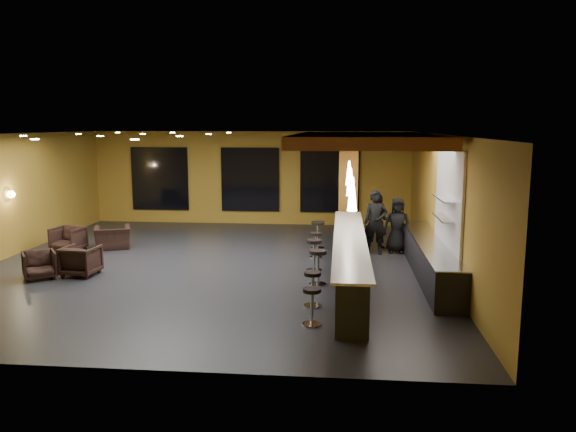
# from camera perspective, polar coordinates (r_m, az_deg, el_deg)

# --- Properties ---
(floor) EXTENTS (12.00, 13.00, 0.10)m
(floor) POSITION_cam_1_polar(r_m,az_deg,el_deg) (15.31, -7.68, -5.18)
(floor) COLOR black
(floor) RESTS_ON ground
(ceiling) EXTENTS (12.00, 13.00, 0.10)m
(ceiling) POSITION_cam_1_polar(r_m,az_deg,el_deg) (14.83, -7.99, 8.42)
(ceiling) COLOR black
(wall_back) EXTENTS (12.00, 0.10, 3.50)m
(wall_back) POSITION_cam_1_polar(r_m,az_deg,el_deg) (21.35, -3.82, 3.89)
(wall_back) COLOR olive
(wall_back) RESTS_ON floor
(wall_front) EXTENTS (12.00, 0.10, 3.50)m
(wall_front) POSITION_cam_1_polar(r_m,az_deg,el_deg) (8.82, -17.59, -4.28)
(wall_front) COLOR olive
(wall_front) RESTS_ON floor
(wall_right) EXTENTS (0.10, 13.00, 3.50)m
(wall_right) POSITION_cam_1_polar(r_m,az_deg,el_deg) (14.80, 15.62, 1.17)
(wall_right) COLOR olive
(wall_right) RESTS_ON floor
(wood_soffit) EXTENTS (3.60, 8.00, 0.28)m
(wood_soffit) POSITION_cam_1_polar(r_m,az_deg,el_deg) (15.45, 7.65, 7.75)
(wood_soffit) COLOR #AE5F32
(wood_soffit) RESTS_ON ceiling
(window_left) EXTENTS (2.20, 0.06, 2.40)m
(window_left) POSITION_cam_1_polar(r_m,az_deg,el_deg) (22.08, -12.89, 3.72)
(window_left) COLOR black
(window_left) RESTS_ON wall_back
(window_center) EXTENTS (2.20, 0.06, 2.40)m
(window_center) POSITION_cam_1_polar(r_m,az_deg,el_deg) (21.25, -3.87, 3.72)
(window_center) COLOR black
(window_center) RESTS_ON wall_back
(window_right) EXTENTS (2.20, 0.06, 2.40)m
(window_right) POSITION_cam_1_polar(r_m,az_deg,el_deg) (20.97, 4.27, 3.65)
(window_right) COLOR black
(window_right) RESTS_ON wall_back
(tile_backsplash) EXTENTS (0.06, 3.20, 2.40)m
(tile_backsplash) POSITION_cam_1_polar(r_m,az_deg,el_deg) (13.78, 16.02, 1.62)
(tile_backsplash) COLOR white
(tile_backsplash) RESTS_ON wall_right
(bar_counter) EXTENTS (0.60, 8.00, 1.00)m
(bar_counter) POSITION_cam_1_polar(r_m,az_deg,el_deg) (13.82, 6.25, -4.38)
(bar_counter) COLOR black
(bar_counter) RESTS_ON floor
(bar_top) EXTENTS (0.78, 8.10, 0.05)m
(bar_top) POSITION_cam_1_polar(r_m,az_deg,el_deg) (13.71, 6.29, -2.25)
(bar_top) COLOR white
(bar_top) RESTS_ON bar_counter
(prep_counter) EXTENTS (0.70, 6.00, 0.86)m
(prep_counter) POSITION_cam_1_polar(r_m,az_deg,el_deg) (14.49, 14.17, -4.25)
(prep_counter) COLOR black
(prep_counter) RESTS_ON floor
(prep_top) EXTENTS (0.72, 6.00, 0.03)m
(prep_top) POSITION_cam_1_polar(r_m,az_deg,el_deg) (14.40, 14.25, -2.49)
(prep_top) COLOR silver
(prep_top) RESTS_ON prep_counter
(wall_shelf_lower) EXTENTS (0.30, 1.50, 0.03)m
(wall_shelf_lower) POSITION_cam_1_polar(r_m,az_deg,el_deg) (13.62, 15.51, -0.15)
(wall_shelf_lower) COLOR silver
(wall_shelf_lower) RESTS_ON wall_right
(wall_shelf_upper) EXTENTS (0.30, 1.50, 0.03)m
(wall_shelf_upper) POSITION_cam_1_polar(r_m,az_deg,el_deg) (13.55, 15.60, 1.73)
(wall_shelf_upper) COLOR silver
(wall_shelf_upper) RESTS_ON wall_right
(column) EXTENTS (0.60, 0.60, 3.50)m
(column) POSITION_cam_1_polar(r_m,az_deg,el_deg) (18.14, 6.13, 2.90)
(column) COLOR brown
(column) RESTS_ON floor
(wall_sconce) EXTENTS (0.22, 0.22, 0.22)m
(wall_sconce) POSITION_cam_1_polar(r_m,az_deg,el_deg) (17.70, -26.33, 1.99)
(wall_sconce) COLOR #FFE5B2
(wall_sconce) RESTS_ON wall_left
(pendant_0) EXTENTS (0.20, 0.20, 0.70)m
(pendant_0) POSITION_cam_1_polar(r_m,az_deg,el_deg) (11.52, 6.55, 2.23)
(pendant_0) COLOR white
(pendant_0) RESTS_ON wood_soffit
(pendant_1) EXTENTS (0.20, 0.20, 0.70)m
(pendant_1) POSITION_cam_1_polar(r_m,az_deg,el_deg) (14.00, 6.36, 3.48)
(pendant_1) COLOR white
(pendant_1) RESTS_ON wood_soffit
(pendant_2) EXTENTS (0.20, 0.20, 0.70)m
(pendant_2) POSITION_cam_1_polar(r_m,az_deg,el_deg) (16.49, 6.23, 4.35)
(pendant_2) COLOR white
(pendant_2) RESTS_ON wood_soffit
(staff_a) EXTENTS (0.69, 0.46, 1.88)m
(staff_a) POSITION_cam_1_polar(r_m,az_deg,el_deg) (16.51, 8.88, -0.63)
(staff_a) COLOR black
(staff_a) RESTS_ON floor
(staff_b) EXTENTS (0.87, 0.71, 1.66)m
(staff_b) POSITION_cam_1_polar(r_m,az_deg,el_deg) (17.30, 9.16, -0.56)
(staff_b) COLOR black
(staff_b) RESTS_ON floor
(staff_c) EXTENTS (0.81, 0.54, 1.63)m
(staff_c) POSITION_cam_1_polar(r_m,az_deg,el_deg) (16.82, 11.03, -0.93)
(staff_c) COLOR black
(staff_c) RESTS_ON floor
(armchair_a) EXTENTS (1.03, 1.04, 0.69)m
(armchair_a) POSITION_cam_1_polar(r_m,az_deg,el_deg) (15.12, -23.95, -4.56)
(armchair_a) COLOR black
(armchair_a) RESTS_ON floor
(armchair_b) EXTENTS (0.87, 0.90, 0.76)m
(armchair_b) POSITION_cam_1_polar(r_m,az_deg,el_deg) (15.03, -20.30, -4.27)
(armchair_b) COLOR black
(armchair_b) RESTS_ON floor
(armchair_c) EXTENTS (0.93, 0.95, 0.75)m
(armchair_c) POSITION_cam_1_polar(r_m,az_deg,el_deg) (17.96, -21.43, -2.20)
(armchair_c) COLOR black
(armchair_c) RESTS_ON floor
(armchair_d) EXTENTS (1.31, 1.24, 0.68)m
(armchair_d) POSITION_cam_1_polar(r_m,az_deg,el_deg) (17.96, -17.39, -2.10)
(armchair_d) COLOR black
(armchair_d) RESTS_ON floor
(bar_stool_0) EXTENTS (0.36, 0.36, 0.72)m
(bar_stool_0) POSITION_cam_1_polar(r_m,az_deg,el_deg) (10.68, 2.45, -8.68)
(bar_stool_0) COLOR silver
(bar_stool_0) RESTS_ON floor
(bar_stool_1) EXTENTS (0.37, 0.37, 0.74)m
(bar_stool_1) POSITION_cam_1_polar(r_m,az_deg,el_deg) (11.73, 2.51, -6.95)
(bar_stool_1) COLOR silver
(bar_stool_1) RESTS_ON floor
(bar_stool_2) EXTENTS (0.42, 0.42, 0.84)m
(bar_stool_2) POSITION_cam_1_polar(r_m,az_deg,el_deg) (13.25, 3.05, -4.77)
(bar_stool_2) COLOR silver
(bar_stool_2) RESTS_ON floor
(bar_stool_3) EXTENTS (0.42, 0.42, 0.82)m
(bar_stool_3) POSITION_cam_1_polar(r_m,az_deg,el_deg) (14.50, 2.66, -3.58)
(bar_stool_3) COLOR silver
(bar_stool_3) RESTS_ON floor
(bar_stool_4) EXTENTS (0.37, 0.37, 0.72)m
(bar_stool_4) POSITION_cam_1_polar(r_m,az_deg,el_deg) (15.95, 2.85, -2.62)
(bar_stool_4) COLOR silver
(bar_stool_4) RESTS_ON floor
(bar_stool_5) EXTENTS (0.42, 0.42, 0.83)m
(bar_stool_5) POSITION_cam_1_polar(r_m,az_deg,el_deg) (17.11, 3.05, -1.58)
(bar_stool_5) COLOR silver
(bar_stool_5) RESTS_ON floor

